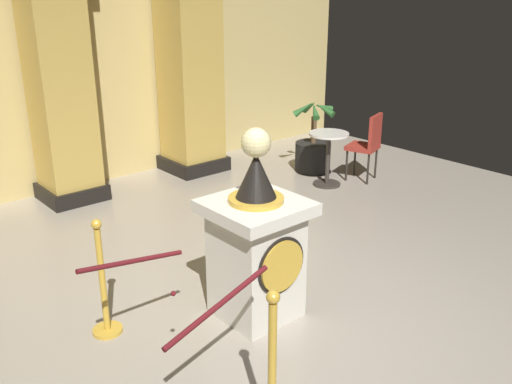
# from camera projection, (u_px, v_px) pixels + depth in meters

# --- Properties ---
(ground_plane) EXTENTS (10.52, 10.52, 0.00)m
(ground_plane) POSITION_uv_depth(u_px,v_px,m) (279.00, 332.00, 4.51)
(ground_plane) COLOR #9E9384
(back_wall) EXTENTS (10.52, 0.16, 3.63)m
(back_wall) POSITION_uv_depth(u_px,v_px,m) (41.00, 54.00, 7.06)
(back_wall) COLOR tan
(back_wall) RESTS_ON ground_plane
(pedestal_clock) EXTENTS (0.74, 0.74, 1.62)m
(pedestal_clock) POSITION_uv_depth(u_px,v_px,m) (256.00, 246.00, 4.55)
(pedestal_clock) COLOR silver
(pedestal_clock) RESTS_ON ground_plane
(stanchion_near) EXTENTS (0.24, 0.24, 0.99)m
(stanchion_near) POSITION_uv_depth(u_px,v_px,m) (104.00, 295.00, 4.40)
(stanchion_near) COLOR gold
(stanchion_near) RESTS_ON ground_plane
(velvet_rope) EXTENTS (0.99, 1.01, 0.22)m
(velvet_rope) POSITION_uv_depth(u_px,v_px,m) (173.00, 282.00, 3.69)
(velvet_rope) COLOR #591419
(column_right) EXTENTS (0.85, 0.85, 3.49)m
(column_right) POSITION_uv_depth(u_px,v_px,m) (189.00, 53.00, 7.92)
(column_right) COLOR black
(column_right) RESTS_ON ground_plane
(column_centre_rear) EXTENTS (0.77, 0.77, 3.49)m
(column_centre_rear) POSITION_uv_depth(u_px,v_px,m) (57.00, 64.00, 6.74)
(column_centre_rear) COLOR black
(column_centre_rear) RESTS_ON ground_plane
(potted_palm_right) EXTENTS (0.60, 0.62, 1.10)m
(potted_palm_right) POSITION_uv_depth(u_px,v_px,m) (313.00, 151.00, 8.33)
(potted_palm_right) COLOR black
(potted_palm_right) RESTS_ON ground_plane
(cafe_table) EXTENTS (0.54, 0.54, 0.75)m
(cafe_table) POSITION_uv_depth(u_px,v_px,m) (328.00, 152.00, 7.67)
(cafe_table) COLOR #332D28
(cafe_table) RESTS_ON ground_plane
(cafe_chair_red) EXTENTS (0.51, 0.51, 0.96)m
(cafe_chair_red) POSITION_uv_depth(u_px,v_px,m) (368.00, 141.00, 7.83)
(cafe_chair_red) COLOR black
(cafe_chair_red) RESTS_ON ground_plane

